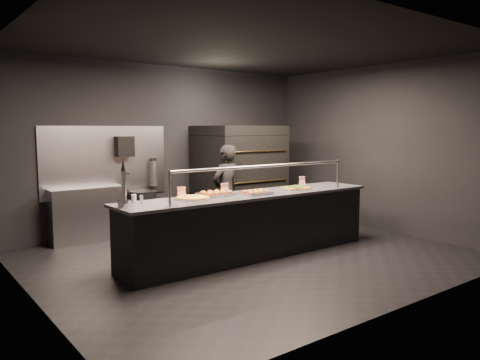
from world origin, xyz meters
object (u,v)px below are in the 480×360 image
at_px(slider_tray_a, 217,194).
at_px(slider_tray_b, 256,193).
at_px(beer_tap, 124,194).
at_px(worker, 226,191).
at_px(pizza_oven, 239,175).
at_px(fire_extinguisher, 154,173).
at_px(towel_dispenser, 124,146).
at_px(prep_shelf, 88,215).
at_px(service_counter, 252,225).
at_px(square_pizza, 296,188).
at_px(trash_bin, 143,213).
at_px(round_pizza, 193,198).

relative_size(slider_tray_a, slider_tray_b, 1.32).
relative_size(beer_tap, worker, 0.37).
height_order(pizza_oven, fire_extinguisher, pizza_oven).
bearing_deg(towel_dispenser, prep_shelf, -174.29).
bearing_deg(beer_tap, service_counter, 0.03).
distance_m(pizza_oven, square_pizza, 1.97).
relative_size(pizza_oven, towel_dispenser, 5.46).
distance_m(pizza_oven, trash_bin, 1.97).
xyz_separation_m(slider_tray_a, trash_bin, (-0.13, 2.08, -0.56)).
bearing_deg(round_pizza, service_counter, -4.36).
bearing_deg(towel_dispenser, round_pizza, -91.24).
xyz_separation_m(pizza_oven, slider_tray_a, (-1.72, -1.76, -0.02)).
height_order(round_pizza, slider_tray_a, slider_tray_a).
xyz_separation_m(service_counter, trash_bin, (-0.66, 2.22, -0.07)).
bearing_deg(round_pizza, trash_bin, 82.27).
bearing_deg(round_pizza, prep_shelf, 106.13).
relative_size(beer_tap, trash_bin, 0.75).
bearing_deg(slider_tray_a, worker, 49.33).
height_order(service_counter, trash_bin, service_counter).
height_order(towel_dispenser, round_pizza, towel_dispenser).
bearing_deg(round_pizza, slider_tray_a, 8.52).
height_order(prep_shelf, square_pizza, square_pizza).
xyz_separation_m(round_pizza, worker, (1.35, 1.14, -0.14)).
distance_m(square_pizza, worker, 1.34).
bearing_deg(trash_bin, square_pizza, -56.21).
distance_m(prep_shelf, trash_bin, 0.95).
bearing_deg(fire_extinguisher, square_pizza, -63.76).
bearing_deg(prep_shelf, square_pizza, -43.86).
bearing_deg(fire_extinguisher, pizza_oven, -17.89).
relative_size(square_pizza, worker, 0.29).
relative_size(pizza_oven, beer_tap, 3.25).
xyz_separation_m(prep_shelf, beer_tap, (-0.35, -2.32, 0.64)).
bearing_deg(round_pizza, towel_dispenser, 88.76).
xyz_separation_m(slider_tray_a, square_pizza, (1.37, -0.17, -0.01)).
bearing_deg(beer_tap, fire_extinguisher, 56.33).
bearing_deg(slider_tray_a, pizza_oven, 45.65).
xyz_separation_m(towel_dispenser, beer_tap, (-1.05, -2.39, -0.46)).
height_order(prep_shelf, round_pizza, round_pizza).
bearing_deg(pizza_oven, prep_shelf, 171.46).
distance_m(service_counter, pizza_oven, 2.30).
xyz_separation_m(slider_tray_a, worker, (0.93, 1.08, -0.16)).
distance_m(towel_dispenser, trash_bin, 1.20).
xyz_separation_m(round_pizza, trash_bin, (0.29, 2.15, -0.55)).
xyz_separation_m(service_counter, beer_tap, (-1.95, -0.00, 0.62)).
height_order(pizza_oven, slider_tray_a, pizza_oven).
relative_size(pizza_oven, round_pizza, 3.79).
xyz_separation_m(beer_tap, square_pizza, (2.80, -0.03, -0.15)).
relative_size(round_pizza, slider_tray_a, 0.90).
relative_size(slider_tray_b, worker, 0.27).
relative_size(service_counter, towel_dispenser, 11.71).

